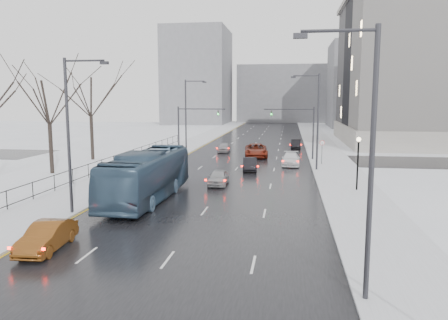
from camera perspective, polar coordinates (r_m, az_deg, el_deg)
The scene contains 27 objects.
road at distance 66.53m, azimuth 3.71°, elevation 1.56°, with size 16.00×150.00×0.04m, color black.
cross_road at distance 54.67m, azimuth 2.66°, elevation 0.17°, with size 130.00×10.00×0.04m, color black.
sidewalk_left at distance 68.19m, azimuth -5.12°, elevation 1.76°, with size 5.00×150.00×0.16m, color silver.
sidewalk_right at distance 66.48m, azimuth 12.77°, elevation 1.43°, with size 5.00×150.00×0.16m, color silver.
park_strip at distance 71.02m, azimuth -12.59°, elevation 1.83°, with size 14.00×150.00×0.12m, color white.
tree_park_d at distance 46.78m, azimuth -21.50°, elevation -1.75°, with size 8.75×8.75×12.50m, color black, non-canonical shape.
tree_park_e at distance 55.72m, azimuth -16.75°, elevation -0.04°, with size 9.45×9.45×13.50m, color black, non-canonical shape.
iron_fence at distance 40.89m, azimuth -18.51°, elevation -1.65°, with size 0.06×70.00×1.30m.
streetlight_r_near at distance 16.21m, azimuth 17.98°, elevation 1.03°, with size 2.95×0.25×10.00m.
streetlight_r_mid at distance 46.00m, azimuth 11.89°, elevation 5.53°, with size 2.95×0.25×10.00m.
streetlight_l_near at distance 29.31m, azimuth -19.32°, elevation 3.93°, with size 2.95×0.25×10.00m.
streetlight_l_far at distance 59.49m, azimuth -4.80°, elevation 6.20°, with size 2.95×0.25×10.00m.
lamppost_r_mid at distance 36.58m, azimuth 17.10°, elevation 0.54°, with size 0.36×0.36×4.28m.
mast_signal_right at distance 54.01m, azimuth 10.46°, elevation 4.30°, with size 6.10×0.33×6.50m.
mast_signal_left at distance 55.48m, azimuth -4.89°, elevation 4.50°, with size 6.10×0.33×6.50m.
no_uturn_sign at distance 50.29m, azimuth 12.70°, elevation 1.91°, with size 0.60×0.06×2.70m.
bldg_far_right at distance 123.01m, azimuth 19.29°, elevation 9.22°, with size 24.00×20.00×22.00m, color slate.
bldg_far_left at distance 133.89m, azimuth -3.43°, elevation 10.80°, with size 18.00×22.00×28.00m, color slate.
bldg_far_center at distance 145.89m, azimuth 8.00°, elevation 8.54°, with size 30.00×18.00×18.00m, color slate.
sedan_left_near at distance 23.56m, azimuth -22.11°, elevation -9.23°, with size 1.47×4.22×1.39m, color brown.
bus at distance 32.73m, azimuth -9.95°, elevation -1.99°, with size 3.06×13.06×3.64m, color #344C65.
sedan_center_near at distance 37.92m, azimuth -0.72°, elevation -2.28°, with size 1.56×3.88×1.32m, color #9B9D9F.
sedan_right_near at distance 45.49m, azimuth 3.40°, elevation -0.56°, with size 1.41×4.06×1.34m, color black.
sedan_right_cross at distance 56.18m, azimuth 4.20°, elevation 1.26°, with size 2.83×6.15×1.71m, color maroon.
sedan_right_far at distance 49.61m, azimuth 8.71°, elevation 0.12°, with size 1.96×4.83×1.40m, color white.
sedan_center_far at distance 61.27m, azimuth 0.01°, elevation 1.69°, with size 1.61×4.01×1.36m, color gray.
sedan_right_distant at distance 66.66m, azimuth 9.38°, elevation 2.08°, with size 1.42×4.08×1.34m, color black.
Camera 1 is at (5.48, -5.88, 7.48)m, focal length 35.00 mm.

